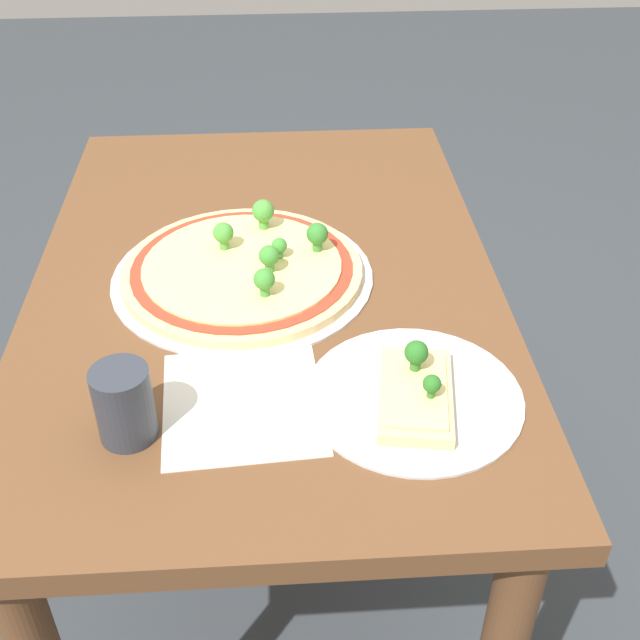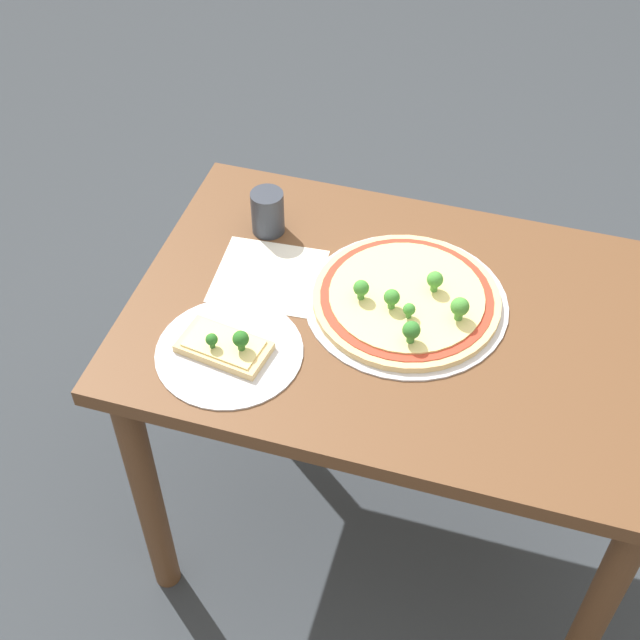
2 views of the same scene
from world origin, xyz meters
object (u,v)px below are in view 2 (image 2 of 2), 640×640
at_px(pizza_tray_whole, 407,300).
at_px(pizza_tray_slice, 227,349).
at_px(dining_table, 401,359).
at_px(drinking_cup, 268,212).

xyz_separation_m(pizza_tray_whole, pizza_tray_slice, (-0.29, -0.22, -0.00)).
height_order(dining_table, drinking_cup, drinking_cup).
xyz_separation_m(dining_table, pizza_tray_slice, (-0.29, -0.18, 0.13)).
height_order(pizza_tray_whole, pizza_tray_slice, pizza_tray_whole).
bearing_deg(dining_table, pizza_tray_whole, 99.30).
bearing_deg(dining_table, drinking_cup, 153.82).
xyz_separation_m(pizza_tray_slice, drinking_cup, (-0.04, 0.35, 0.04)).
bearing_deg(dining_table, pizza_tray_slice, -147.97).
xyz_separation_m(pizza_tray_whole, drinking_cup, (-0.33, 0.13, 0.03)).
relative_size(dining_table, pizza_tray_whole, 2.66).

